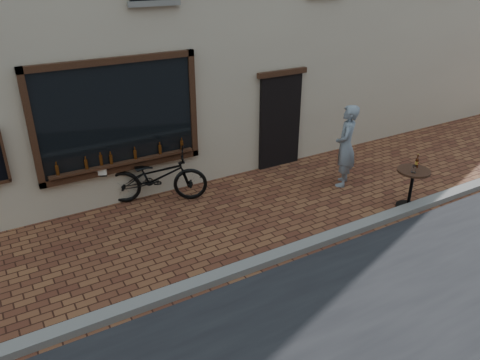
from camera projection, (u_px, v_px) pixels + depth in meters
ground at (302, 258)px, 7.92m from camera, size 90.00×90.00×0.00m
kerb at (295, 249)px, 8.05m from camera, size 90.00×0.25×0.12m
cargo_bicycle at (155, 176)px, 9.57m from camera, size 2.43×1.58×1.16m
bistro_table at (412, 181)px, 9.29m from camera, size 0.65×0.65×1.11m
pedestrian at (346, 146)px, 10.12m from camera, size 0.79×0.77×1.82m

